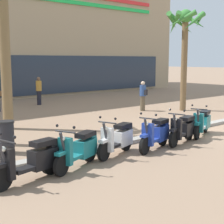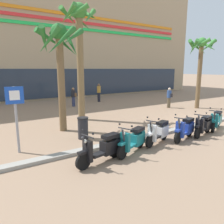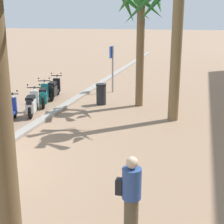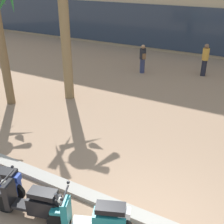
{
  "view_description": "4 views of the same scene",
  "coord_description": "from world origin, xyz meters",
  "px_view_note": "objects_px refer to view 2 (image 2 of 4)",
  "views": [
    {
      "loc": [
        -11.15,
        -7.64,
        2.68
      ],
      "look_at": [
        -4.72,
        -0.15,
        1.16
      ],
      "focal_mm": 54.5,
      "sensor_mm": 36.0,
      "label": 1
    },
    {
      "loc": [
        -11.13,
        -6.64,
        2.99
      ],
      "look_at": [
        -6.1,
        1.04,
        1.16
      ],
      "focal_mm": 34.63,
      "sensor_mm": 36.0,
      "label": 2
    },
    {
      "loc": [
        6.88,
        5.93,
        3.85
      ],
      "look_at": [
        -2.97,
        3.27,
        0.94
      ],
      "focal_mm": 53.63,
      "sensor_mm": 36.0,
      "label": 3
    },
    {
      "loc": [
        1.45,
        -4.22,
        5.03
      ],
      "look_at": [
        -2.1,
        2.26,
        1.33
      ],
      "focal_mm": 45.78,
      "sensor_mm": 36.0,
      "label": 4
    }
  ],
  "objects_px": {
    "scooter_white_last_in_row": "(159,132)",
    "palm_tree_by_mall_entrance": "(201,55)",
    "scooter_blue_tail_end": "(185,129)",
    "scooter_black_gap_after_mid": "(204,125)",
    "palm_tree_far_corner": "(80,37)",
    "scooter_teal_mid_front": "(134,140)",
    "pedestrian_strolling_near_curb": "(169,97)",
    "scooter_black_second_in_line": "(104,148)",
    "scooter_teal_mid_centre": "(217,120)",
    "crossing_sign": "(16,112)",
    "litter_bin": "(83,128)",
    "palm_tree_near_sign": "(60,51)",
    "pedestrian_by_palm_tree": "(73,97)",
    "pedestrian_window_shopping": "(99,92)"
  },
  "relations": [
    {
      "from": "palm_tree_by_mall_entrance",
      "to": "pedestrian_by_palm_tree",
      "type": "bearing_deg",
      "value": 142.21
    },
    {
      "from": "pedestrian_by_palm_tree",
      "to": "palm_tree_far_corner",
      "type": "bearing_deg",
      "value": -107.66
    },
    {
      "from": "pedestrian_window_shopping",
      "to": "scooter_teal_mid_front",
      "type": "bearing_deg",
      "value": -114.05
    },
    {
      "from": "scooter_teal_mid_front",
      "to": "scooter_black_gap_after_mid",
      "type": "height_order",
      "value": "same"
    },
    {
      "from": "scooter_white_last_in_row",
      "to": "scooter_black_gap_after_mid",
      "type": "xyz_separation_m",
      "value": [
        2.53,
        -0.35,
        -0.0
      ]
    },
    {
      "from": "scooter_white_last_in_row",
      "to": "palm_tree_near_sign",
      "type": "bearing_deg",
      "value": 124.16
    },
    {
      "from": "scooter_teal_mid_front",
      "to": "scooter_white_last_in_row",
      "type": "height_order",
      "value": "same"
    },
    {
      "from": "scooter_white_last_in_row",
      "to": "palm_tree_by_mall_entrance",
      "type": "xyz_separation_m",
      "value": [
        8.34,
        4.17,
        3.58
      ]
    },
    {
      "from": "scooter_black_second_in_line",
      "to": "scooter_white_last_in_row",
      "type": "distance_m",
      "value": 2.88
    },
    {
      "from": "pedestrian_by_palm_tree",
      "to": "pedestrian_strolling_near_curb",
      "type": "bearing_deg",
      "value": -38.01
    },
    {
      "from": "pedestrian_window_shopping",
      "to": "crossing_sign",
      "type": "bearing_deg",
      "value": -133.05
    },
    {
      "from": "pedestrian_window_shopping",
      "to": "pedestrian_strolling_near_curb",
      "type": "bearing_deg",
      "value": -62.71
    },
    {
      "from": "scooter_blue_tail_end",
      "to": "scooter_black_gap_after_mid",
      "type": "xyz_separation_m",
      "value": [
        1.24,
        -0.06,
        -0.01
      ]
    },
    {
      "from": "palm_tree_far_corner",
      "to": "litter_bin",
      "type": "bearing_deg",
      "value": -114.47
    },
    {
      "from": "scooter_white_last_in_row",
      "to": "scooter_teal_mid_centre",
      "type": "relative_size",
      "value": 0.98
    },
    {
      "from": "scooter_blue_tail_end",
      "to": "pedestrian_window_shopping",
      "type": "xyz_separation_m",
      "value": [
        2.33,
        11.55,
        0.42
      ]
    },
    {
      "from": "scooter_white_last_in_row",
      "to": "palm_tree_by_mall_entrance",
      "type": "distance_m",
      "value": 9.99
    },
    {
      "from": "scooter_teal_mid_front",
      "to": "palm_tree_far_corner",
      "type": "relative_size",
      "value": 0.26
    },
    {
      "from": "scooter_black_gap_after_mid",
      "to": "pedestrian_strolling_near_curb",
      "type": "xyz_separation_m",
      "value": [
        4.08,
        5.82,
        0.38
      ]
    },
    {
      "from": "palm_tree_far_corner",
      "to": "palm_tree_by_mall_entrance",
      "type": "bearing_deg",
      "value": -8.55
    },
    {
      "from": "crossing_sign",
      "to": "palm_tree_by_mall_entrance",
      "type": "xyz_separation_m",
      "value": [
        13.36,
        2.17,
        2.53
      ]
    },
    {
      "from": "scooter_teal_mid_centre",
      "to": "pedestrian_window_shopping",
      "type": "distance_m",
      "value": 11.35
    },
    {
      "from": "scooter_blue_tail_end",
      "to": "pedestrian_strolling_near_curb",
      "type": "distance_m",
      "value": 7.85
    },
    {
      "from": "scooter_blue_tail_end",
      "to": "crossing_sign",
      "type": "distance_m",
      "value": 6.8
    },
    {
      "from": "scooter_black_gap_after_mid",
      "to": "crossing_sign",
      "type": "distance_m",
      "value": 7.98
    },
    {
      "from": "palm_tree_far_corner",
      "to": "scooter_black_gap_after_mid",
      "type": "bearing_deg",
      "value": -60.24
    },
    {
      "from": "palm_tree_far_corner",
      "to": "scooter_teal_mid_centre",
      "type": "bearing_deg",
      "value": -49.34
    },
    {
      "from": "scooter_black_gap_after_mid",
      "to": "scooter_blue_tail_end",
      "type": "bearing_deg",
      "value": 177.23
    },
    {
      "from": "scooter_teal_mid_front",
      "to": "scooter_teal_mid_centre",
      "type": "height_order",
      "value": "same"
    },
    {
      "from": "scooter_teal_mid_front",
      "to": "pedestrian_window_shopping",
      "type": "height_order",
      "value": "pedestrian_window_shopping"
    },
    {
      "from": "scooter_black_second_in_line",
      "to": "scooter_teal_mid_centre",
      "type": "distance_m",
      "value": 6.85
    },
    {
      "from": "scooter_blue_tail_end",
      "to": "scooter_white_last_in_row",
      "type": "bearing_deg",
      "value": 167.36
    },
    {
      "from": "scooter_white_last_in_row",
      "to": "palm_tree_near_sign",
      "type": "height_order",
      "value": "palm_tree_near_sign"
    },
    {
      "from": "scooter_teal_mid_front",
      "to": "pedestrian_strolling_near_curb",
      "type": "height_order",
      "value": "pedestrian_strolling_near_curb"
    },
    {
      "from": "crossing_sign",
      "to": "litter_bin",
      "type": "relative_size",
      "value": 2.53
    },
    {
      "from": "scooter_black_second_in_line",
      "to": "palm_tree_near_sign",
      "type": "bearing_deg",
      "value": 87.05
    },
    {
      "from": "pedestrian_by_palm_tree",
      "to": "pedestrian_strolling_near_curb",
      "type": "xyz_separation_m",
      "value": [
        5.99,
        -4.68,
        0.03
      ]
    },
    {
      "from": "scooter_black_gap_after_mid",
      "to": "scooter_white_last_in_row",
      "type": "bearing_deg",
      "value": 172.12
    },
    {
      "from": "palm_tree_by_mall_entrance",
      "to": "scooter_black_gap_after_mid",
      "type": "bearing_deg",
      "value": -142.12
    },
    {
      "from": "scooter_black_second_in_line",
      "to": "palm_tree_near_sign",
      "type": "distance_m",
      "value": 5.39
    },
    {
      "from": "scooter_teal_mid_centre",
      "to": "litter_bin",
      "type": "bearing_deg",
      "value": 160.4
    },
    {
      "from": "scooter_teal_mid_centre",
      "to": "pedestrian_strolling_near_curb",
      "type": "height_order",
      "value": "pedestrian_strolling_near_curb"
    },
    {
      "from": "scooter_teal_mid_centre",
      "to": "scooter_white_last_in_row",
      "type": "bearing_deg",
      "value": 178.93
    },
    {
      "from": "pedestrian_strolling_near_curb",
      "to": "scooter_teal_mid_centre",
      "type": "bearing_deg",
      "value": -115.32
    },
    {
      "from": "scooter_white_last_in_row",
      "to": "crossing_sign",
      "type": "xyz_separation_m",
      "value": [
        -5.02,
        2.0,
        1.05
      ]
    },
    {
      "from": "scooter_teal_mid_front",
      "to": "palm_tree_far_corner",
      "type": "xyz_separation_m",
      "value": [
        0.66,
        5.77,
        4.32
      ]
    },
    {
      "from": "pedestrian_by_palm_tree",
      "to": "pedestrian_window_shopping",
      "type": "bearing_deg",
      "value": 20.26
    },
    {
      "from": "scooter_teal_mid_front",
      "to": "palm_tree_by_mall_entrance",
      "type": "bearing_deg",
      "value": 24.05
    },
    {
      "from": "scooter_white_last_in_row",
      "to": "pedestrian_strolling_near_curb",
      "type": "distance_m",
      "value": 8.59
    },
    {
      "from": "pedestrian_by_palm_tree",
      "to": "pedestrian_window_shopping",
      "type": "height_order",
      "value": "pedestrian_window_shopping"
    }
  ]
}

